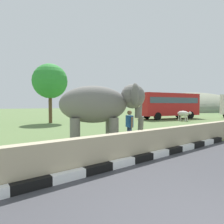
# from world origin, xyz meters

# --- Properties ---
(striped_curb) EXTENTS (16.20, 0.20, 0.24)m
(striped_curb) POSITION_xyz_m (-0.35, 3.78, 0.12)
(striped_curb) COLOR white
(striped_curb) RESTS_ON ground_plane
(barrier_parapet) EXTENTS (28.00, 0.36, 1.00)m
(barrier_parapet) POSITION_xyz_m (2.00, 4.08, 0.50)
(barrier_parapet) COLOR tan
(barrier_parapet) RESTS_ON ground_plane
(elephant) EXTENTS (3.99, 3.34, 2.91)m
(elephant) POSITION_xyz_m (2.22, 6.66, 1.90)
(elephant) COLOR slate
(elephant) RESTS_ON ground_plane
(person_handler) EXTENTS (0.35, 0.64, 1.66)m
(person_handler) POSITION_xyz_m (3.69, 6.34, 0.93)
(person_handler) COLOR navy
(person_handler) RESTS_ON ground_plane
(bus_red) EXTENTS (9.29, 4.38, 3.50)m
(bus_red) POSITION_xyz_m (19.72, 15.57, 2.08)
(bus_red) COLOR #B21E1E
(bus_red) RESTS_ON ground_plane
(cow_near) EXTENTS (0.72, 1.91, 1.23)m
(cow_near) POSITION_xyz_m (17.83, 12.18, 0.87)
(cow_near) COLOR beige
(cow_near) RESTS_ON ground_plane
(tree_distant) EXTENTS (3.65, 3.65, 6.27)m
(tree_distant) POSITION_xyz_m (4.60, 19.62, 4.42)
(tree_distant) COLOR brown
(tree_distant) RESTS_ON ground_plane
(hill_east) EXTENTS (35.25, 28.20, 11.59)m
(hill_east) POSITION_xyz_m (55.00, 32.60, 0.00)
(hill_east) COLOR gray
(hill_east) RESTS_ON ground_plane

